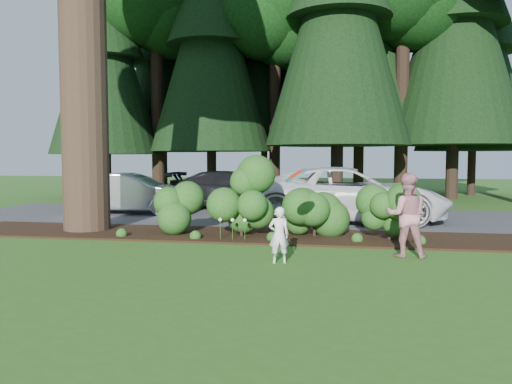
% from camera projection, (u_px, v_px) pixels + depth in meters
% --- Properties ---
extents(ground, '(80.00, 80.00, 0.00)m').
position_uv_depth(ground, '(220.00, 263.00, 9.53)').
color(ground, '#305618').
rests_on(ground, ground).
extents(mulch_bed, '(16.00, 2.50, 0.05)m').
position_uv_depth(mulch_bed, '(251.00, 235.00, 12.72)').
color(mulch_bed, black).
rests_on(mulch_bed, ground).
extents(driveway, '(22.00, 6.00, 0.03)m').
position_uv_depth(driveway, '(274.00, 216.00, 16.90)').
color(driveway, '#38383A').
rests_on(driveway, ground).
extents(shrub_row, '(6.53, 1.60, 1.61)m').
position_uv_depth(shrub_row, '(281.00, 206.00, 12.42)').
color(shrub_row, '#244916').
rests_on(shrub_row, ground).
extents(lily_cluster, '(0.69, 0.09, 0.57)m').
position_uv_depth(lily_cluster, '(232.00, 221.00, 11.90)').
color(lily_cluster, '#244916').
rests_on(lily_cluster, ground).
extents(tree_wall, '(25.66, 12.15, 17.09)m').
position_uv_depth(tree_wall, '(304.00, 7.00, 24.91)').
color(tree_wall, black).
rests_on(tree_wall, ground).
extents(car_silver_wagon, '(4.41, 1.79, 1.42)m').
position_uv_depth(car_silver_wagon, '(131.00, 193.00, 17.67)').
color(car_silver_wagon, '#BCBCC1').
rests_on(car_silver_wagon, driveway).
extents(car_white_suv, '(6.26, 3.24, 1.69)m').
position_uv_depth(car_white_suv, '(348.00, 194.00, 15.35)').
color(car_white_suv, silver).
rests_on(car_white_suv, driveway).
extents(car_dark_suv, '(5.02, 2.10, 1.45)m').
position_uv_depth(car_dark_suv, '(233.00, 190.00, 19.44)').
color(car_dark_suv, black).
rests_on(car_dark_suv, driveway).
extents(child, '(0.45, 0.36, 1.08)m').
position_uv_depth(child, '(279.00, 235.00, 9.48)').
color(child, white).
rests_on(child, ground).
extents(adult, '(0.85, 0.67, 1.70)m').
position_uv_depth(adult, '(406.00, 215.00, 10.04)').
color(adult, '#AA1634').
rests_on(adult, ground).
extents(frisbee, '(0.47, 0.47, 0.34)m').
position_uv_depth(frisbee, '(296.00, 175.00, 9.56)').
color(frisbee, teal).
rests_on(frisbee, ground).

